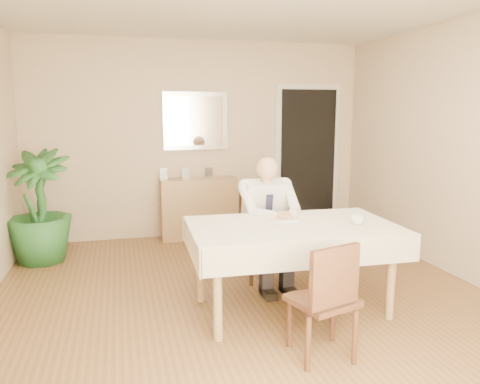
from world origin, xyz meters
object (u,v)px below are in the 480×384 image
object	(u,v)px
chair_near	(327,296)
seated_man	(270,216)
potted_palm	(39,206)
sideboard	(199,208)
coffee_mug	(357,219)
chair_far	(261,230)
dining_table	(292,234)

from	to	relation	value
chair_near	seated_man	bearing A→B (deg)	70.18
potted_palm	sideboard	bearing A→B (deg)	16.35
coffee_mug	potted_palm	size ratio (longest dim) A/B	0.09
coffee_mug	sideboard	distance (m)	2.81
chair_far	coffee_mug	distance (m)	1.18
dining_table	sideboard	world-z (taller)	sideboard
seated_man	potted_palm	size ratio (longest dim) A/B	0.98
chair_far	seated_man	bearing A→B (deg)	-89.43
potted_palm	chair_near	bearing A→B (deg)	-51.76
dining_table	potted_palm	world-z (taller)	potted_palm
seated_man	coffee_mug	size ratio (longest dim) A/B	11.23
chair_far	sideboard	world-z (taller)	chair_far
dining_table	sideboard	distance (m)	2.54
coffee_mug	chair_near	bearing A→B (deg)	-130.05
chair_near	sideboard	bearing A→B (deg)	78.06
chair_near	coffee_mug	world-z (taller)	coffee_mug
dining_table	coffee_mug	world-z (taller)	coffee_mug
sideboard	seated_man	bearing A→B (deg)	-78.54
chair_far	sideboard	distance (m)	1.67
dining_table	chair_near	world-z (taller)	chair_near
dining_table	seated_man	xyz separation A→B (m)	(-0.00, 0.59, 0.02)
seated_man	sideboard	bearing A→B (deg)	100.88
chair_far	chair_near	distance (m)	1.72
dining_table	coffee_mug	distance (m)	0.55
dining_table	coffee_mug	size ratio (longest dim) A/B	15.76
chair_far	sideboard	xyz separation A→B (m)	(-0.37, 1.62, -0.08)
sideboard	dining_table	bearing A→B (deg)	-81.08
dining_table	chair_near	distance (m)	0.87
chair_near	seated_man	distance (m)	1.45
dining_table	chair_far	distance (m)	0.90
seated_man	potted_palm	xyz separation A→B (m)	(-2.26, 1.35, -0.06)
dining_table	sideboard	xyz separation A→B (m)	(-0.37, 2.50, -0.27)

